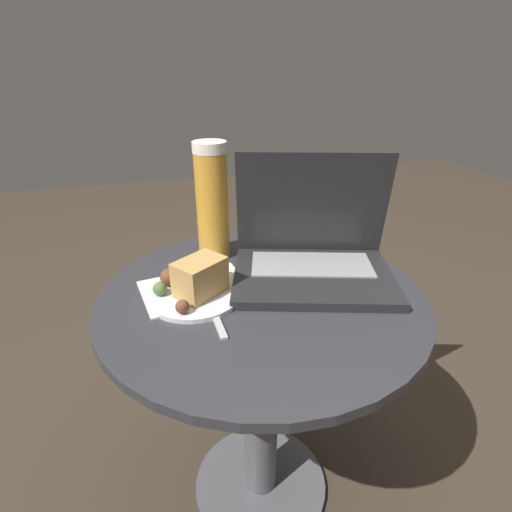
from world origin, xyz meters
The scene contains 7 objects.
ground_plane centered at (0.00, 0.00, 0.00)m, with size 6.00×6.00×0.00m, color #382D23.
table centered at (0.00, 0.00, 0.41)m, with size 0.62×0.62×0.57m.
napkin centered at (-0.12, 0.05, 0.57)m, with size 0.22×0.17×0.00m.
laptop centered at (0.12, 0.04, 0.62)m, with size 0.37×0.32×0.24m.
beer_glass centered at (-0.05, 0.19, 0.69)m, with size 0.07×0.07×0.25m.
snack_plate centered at (-0.12, 0.02, 0.59)m, with size 0.17×0.17×0.08m.
fork centered at (-0.10, -0.02, 0.57)m, with size 0.03×0.17×0.00m.
Camera 1 is at (-0.20, -0.62, 0.96)m, focal length 28.00 mm.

